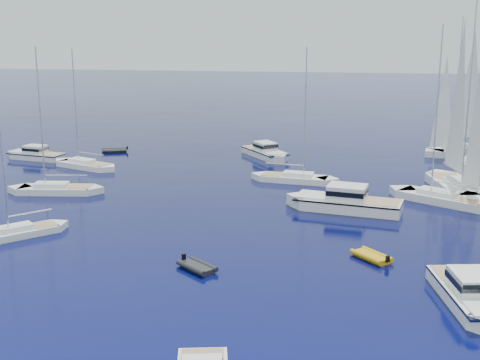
# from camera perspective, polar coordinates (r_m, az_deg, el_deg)

# --- Properties ---
(ground) EXTENTS (400.00, 400.00, 0.00)m
(ground) POSITION_cam_1_polar(r_m,az_deg,el_deg) (38.69, -5.11, -11.94)
(ground) COLOR navy
(ground) RESTS_ON ground
(motor_cruiser_right) EXTENTS (4.62, 10.17, 2.57)m
(motor_cruiser_right) POSITION_cam_1_polar(r_m,az_deg,el_deg) (42.41, 19.67, -10.36)
(motor_cruiser_right) COLOR white
(motor_cruiser_right) RESTS_ON ground
(motor_cruiser_centre) EXTENTS (11.93, 5.64, 3.01)m
(motor_cruiser_centre) POSITION_cam_1_polar(r_m,az_deg,el_deg) (60.32, 9.14, -2.61)
(motor_cruiser_centre) COLOR silver
(motor_cruiser_centre) RESTS_ON ground
(motor_cruiser_far_l) EXTENTS (8.90, 4.22, 2.25)m
(motor_cruiser_far_l) POSITION_cam_1_polar(r_m,az_deg,el_deg) (86.02, -17.63, 1.78)
(motor_cruiser_far_l) COLOR silver
(motor_cruiser_far_l) RESTS_ON ground
(motor_cruiser_horizon) EXTENTS (7.77, 9.26, 2.45)m
(motor_cruiser_horizon) POSITION_cam_1_polar(r_m,az_deg,el_deg) (83.28, 2.30, 2.04)
(motor_cruiser_horizon) COLOR silver
(motor_cruiser_horizon) RESTS_ON ground
(sailboat_fore) EXTENTS (7.59, 7.75, 12.66)m
(sailboat_fore) POSITION_cam_1_polar(r_m,az_deg,el_deg) (55.27, -18.83, -4.69)
(sailboat_fore) COLOR white
(sailboat_fore) RESTS_ON ground
(sailboat_mid_r) EXTENTS (11.54, 8.91, 17.26)m
(sailboat_mid_r) POSITION_cam_1_polar(r_m,az_deg,el_deg) (64.88, 17.36, -1.91)
(sailboat_mid_r) COLOR white
(sailboat_mid_r) RESTS_ON ground
(sailboat_mid_l) EXTENTS (10.54, 3.94, 15.12)m
(sailboat_mid_l) POSITION_cam_1_polar(r_m,az_deg,el_deg) (68.02, -15.91, -1.11)
(sailboat_mid_l) COLOR silver
(sailboat_mid_l) RESTS_ON ground
(sailboat_centre) EXTENTS (10.41, 4.07, 14.89)m
(sailboat_centre) POSITION_cam_1_polar(r_m,az_deg,el_deg) (70.39, 4.82, -0.14)
(sailboat_centre) COLOR white
(sailboat_centre) RESTS_ON ground
(sailboat_sails_r) EXTENTS (5.98, 14.13, 20.16)m
(sailboat_sails_r) POSITION_cam_1_polar(r_m,az_deg,el_deg) (69.55, 18.49, -0.98)
(sailboat_sails_r) COLOR white
(sailboat_sails_r) RESTS_ON ground
(sailboat_far_l) EXTENTS (10.08, 6.14, 14.47)m
(sailboat_far_l) POSITION_cam_1_polar(r_m,az_deg,el_deg) (79.14, -13.51, 1.06)
(sailboat_far_l) COLOR white
(sailboat_far_l) RESTS_ON ground
(sailboat_sails_far) EXTENTS (12.00, 9.78, 18.23)m
(sailboat_sails_far) POSITION_cam_1_polar(r_m,az_deg,el_deg) (90.34, 18.77, 2.24)
(sailboat_sails_far) COLOR silver
(sailboat_sails_far) RESTS_ON ground
(tender_yellow) EXTENTS (3.45, 3.58, 0.95)m
(tender_yellow) POSITION_cam_1_polar(r_m,az_deg,el_deg) (48.32, 11.50, -6.85)
(tender_yellow) COLOR #D39D0C
(tender_yellow) RESTS_ON ground
(tender_grey_near) EXTENTS (3.50, 3.34, 0.95)m
(tender_grey_near) POSITION_cam_1_polar(r_m,az_deg,el_deg) (45.50, -3.80, -7.90)
(tender_grey_near) COLOR black
(tender_grey_near) RESTS_ON ground
(tender_grey_far) EXTENTS (3.85, 2.89, 0.95)m
(tender_grey_far) POSITION_cam_1_polar(r_m,az_deg,el_deg) (88.07, -11.01, 2.44)
(tender_grey_far) COLOR black
(tender_grey_far) RESTS_ON ground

